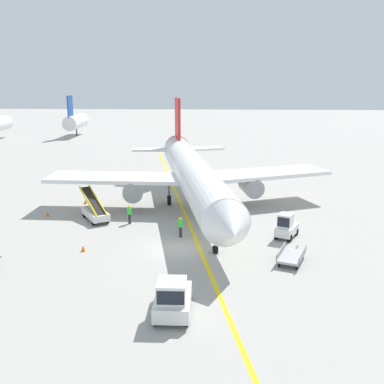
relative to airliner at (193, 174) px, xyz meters
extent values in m
plane|color=#9E9B93|center=(-0.66, -11.04, -3.42)|extent=(300.00, 300.00, 0.00)
cube|color=yellow|center=(0.10, -6.04, -3.41)|extent=(14.94, 78.70, 0.01)
cylinder|color=white|center=(0.10, -0.54, 0.03)|extent=(8.74, 30.10, 3.30)
cone|color=white|center=(3.07, -16.46, 0.03)|extent=(3.62, 2.95, 3.23)
cone|color=white|center=(-2.90, 15.59, 0.43)|extent=(3.59, 3.33, 3.14)
cube|color=white|center=(7.19, 2.31, -0.37)|extent=(13.69, 9.05, 0.36)
cylinder|color=gray|center=(5.76, 1.03, -1.37)|extent=(2.45, 3.49, 1.90)
cube|color=white|center=(-7.54, -0.43, -0.37)|extent=(13.11, 4.73, 0.36)
cylinder|color=gray|center=(-5.74, -1.12, -1.37)|extent=(2.45, 3.49, 1.90)
cube|color=red|center=(-2.46, 13.23, 4.08)|extent=(1.01, 3.98, 5.20)
cube|color=white|center=(0.56, 13.38, 0.43)|extent=(5.63, 3.74, 0.24)
cube|color=white|center=(-5.34, 12.29, 0.43)|extent=(5.29, 2.43, 0.24)
cylinder|color=#4C4C51|center=(2.21, -11.84, -1.86)|extent=(0.20, 0.20, 3.12)
cylinder|color=black|center=(2.21, -11.84, -3.14)|extent=(0.45, 0.61, 0.56)
cylinder|color=#4C4C51|center=(1.90, 1.83, -1.86)|extent=(0.20, 0.20, 3.12)
cylinder|color=black|center=(1.90, 1.83, -2.94)|extent=(0.52, 1.01, 0.96)
cylinder|color=#4C4C51|center=(-2.43, 1.03, -1.86)|extent=(0.20, 0.20, 3.12)
cylinder|color=black|center=(-2.43, 1.03, -2.94)|extent=(0.52, 1.01, 0.96)
cube|color=black|center=(2.70, -14.50, 0.38)|extent=(2.94, 1.50, 0.60)
cube|color=silver|center=(-0.14, -20.74, -2.72)|extent=(1.92, 3.61, 0.80)
cube|color=silver|center=(-0.13, -21.37, -1.77)|extent=(1.53, 1.63, 1.10)
cube|color=black|center=(-0.13, -22.14, -1.77)|extent=(1.43, 0.09, 0.77)
cylinder|color=black|center=(0.68, -21.99, -3.12)|extent=(0.22, 0.60, 0.60)
cylinder|color=black|center=(-0.94, -22.00, -3.12)|extent=(0.22, 0.60, 0.60)
cylinder|color=black|center=(0.66, -19.47, -3.12)|extent=(0.22, 0.60, 0.60)
cylinder|color=black|center=(-0.95, -19.48, -3.12)|extent=(0.22, 0.60, 0.60)
cube|color=silver|center=(7.94, -8.23, -2.77)|extent=(2.24, 2.73, 0.70)
cube|color=silver|center=(7.75, -8.61, -1.87)|extent=(1.41, 1.43, 1.10)
cube|color=black|center=(7.52, -9.07, -1.87)|extent=(0.91, 0.51, 0.77)
cylinder|color=black|center=(8.06, -9.23, -3.12)|extent=(0.46, 0.64, 0.60)
cylinder|color=black|center=(7.07, -8.73, -3.12)|extent=(0.46, 0.64, 0.60)
cylinder|color=black|center=(8.81, -7.73, -3.12)|extent=(0.46, 0.64, 0.60)
cylinder|color=black|center=(7.82, -7.23, -3.12)|extent=(0.46, 0.64, 0.60)
cube|color=silver|center=(-8.59, -4.40, -2.82)|extent=(3.30, 4.01, 0.60)
cylinder|color=black|center=(-9.83, -3.62, -3.12)|extent=(0.51, 0.62, 0.60)
cylinder|color=black|center=(-8.76, -2.94, -3.12)|extent=(0.51, 0.62, 0.60)
cylinder|color=black|center=(-8.42, -5.87, -3.12)|extent=(0.51, 0.62, 0.60)
cylinder|color=black|center=(-7.34, -5.19, -3.12)|extent=(0.51, 0.62, 0.60)
cube|color=black|center=(-8.91, -3.90, -1.87)|extent=(3.43, 4.71, 1.76)
cube|color=yellow|center=(-9.29, -4.14, -1.75)|extent=(2.74, 4.29, 1.84)
cube|color=yellow|center=(-8.52, -3.66, -1.75)|extent=(2.74, 4.29, 1.84)
cylinder|color=#4C4C51|center=(-12.76, -14.29, -3.00)|extent=(0.12, 0.12, 0.05)
cube|color=#A5A5A8|center=(7.49, -13.36, -2.98)|extent=(2.40, 3.15, 0.16)
cube|color=#4C4C51|center=(8.14, -11.63, -3.00)|extent=(0.39, 0.87, 0.08)
cylinder|color=#4C4C51|center=(8.30, -11.21, -3.00)|extent=(0.12, 0.12, 0.05)
cube|color=gray|center=(6.79, -13.10, -2.73)|extent=(1.05, 2.64, 0.50)
cube|color=gray|center=(8.19, -13.63, -2.73)|extent=(1.05, 2.64, 0.50)
cylinder|color=black|center=(7.30, -12.17, -3.24)|extent=(0.24, 0.38, 0.36)
cylinder|color=black|center=(8.42, -12.59, -3.24)|extent=(0.24, 0.38, 0.36)
cylinder|color=black|center=(6.55, -14.13, -3.24)|extent=(0.24, 0.38, 0.36)
cylinder|color=black|center=(7.67, -14.56, -3.24)|extent=(0.24, 0.38, 0.36)
cylinder|color=#26262D|center=(-5.33, -5.29, -2.99)|extent=(0.24, 0.24, 0.85)
cube|color=green|center=(-5.33, -5.29, -2.29)|extent=(0.36, 0.22, 0.56)
sphere|color=beige|center=(-5.33, -5.29, -1.90)|extent=(0.20, 0.20, 0.20)
sphere|color=yellow|center=(-5.33, -5.29, -1.84)|extent=(0.24, 0.24, 0.24)
cylinder|color=#26262D|center=(-0.60, -8.54, -2.99)|extent=(0.24, 0.24, 0.85)
cube|color=green|center=(-0.60, -8.54, -2.29)|extent=(0.36, 0.22, 0.56)
sphere|color=tan|center=(-0.60, -8.54, -1.90)|extent=(0.20, 0.20, 0.20)
sphere|color=yellow|center=(-0.60, -8.54, -1.84)|extent=(0.24, 0.24, 0.24)
cone|color=orange|center=(-7.60, -11.98, -3.20)|extent=(0.36, 0.36, 0.44)
cone|color=orange|center=(-6.14, 1.99, -3.20)|extent=(0.36, 0.36, 0.44)
cone|color=orange|center=(-11.00, 0.92, -3.20)|extent=(0.36, 0.36, 0.44)
cone|color=orange|center=(-13.36, -3.48, -3.20)|extent=(0.36, 0.36, 0.44)
cylinder|color=silver|center=(-27.85, 54.92, -0.32)|extent=(3.00, 10.00, 3.00)
cylinder|color=#3F3F3F|center=(-27.85, 54.92, -2.62)|extent=(0.30, 0.30, 1.60)
cube|color=navy|center=(-27.85, 51.42, 3.18)|extent=(0.24, 3.20, 4.40)
camera|label=1|loc=(1.96, -43.22, 9.17)|focal=42.60mm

